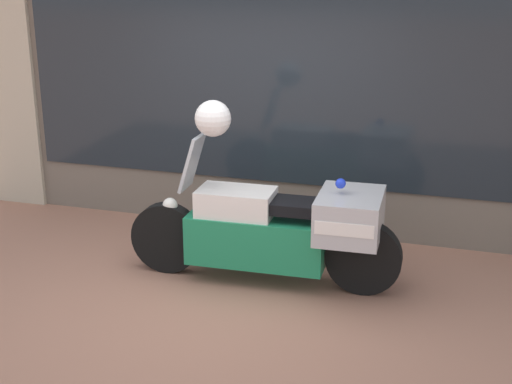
# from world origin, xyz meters

# --- Properties ---
(ground_plane) EXTENTS (60.00, 60.00, 0.00)m
(ground_plane) POSITION_xyz_m (0.00, 0.00, 0.00)
(ground_plane) COLOR #9E6B56
(shop_building) EXTENTS (6.98, 0.55, 4.06)m
(shop_building) POSITION_xyz_m (-0.37, 2.00, 2.04)
(shop_building) COLOR #6B6056
(shop_building) RESTS_ON ground
(window_display) EXTENTS (5.79, 0.30, 1.93)m
(window_display) POSITION_xyz_m (0.29, 2.03, 0.46)
(window_display) COLOR slate
(window_display) RESTS_ON ground
(paramedic_motorcycle) EXTENTS (2.50, 0.74, 1.34)m
(paramedic_motorcycle) POSITION_xyz_m (0.53, 0.49, 0.53)
(paramedic_motorcycle) COLOR black
(paramedic_motorcycle) RESTS_ON ground
(white_helmet) EXTENTS (0.32, 0.32, 0.32)m
(white_helmet) POSITION_xyz_m (-0.09, 0.47, 1.49)
(white_helmet) COLOR white
(white_helmet) RESTS_ON paramedic_motorcycle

